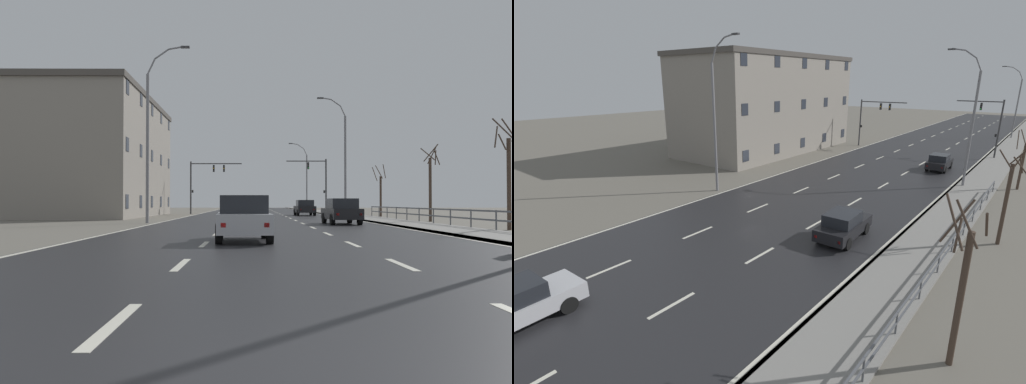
% 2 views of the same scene
% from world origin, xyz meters
% --- Properties ---
extents(ground_plane, '(160.00, 160.00, 0.12)m').
position_xyz_m(ground_plane, '(0.00, 48.00, -0.06)').
color(ground_plane, '#666056').
extents(road_asphalt_strip, '(14.00, 120.00, 0.03)m').
position_xyz_m(road_asphalt_strip, '(0.00, 60.00, 0.01)').
color(road_asphalt_strip, '#232326').
rests_on(road_asphalt_strip, ground).
extents(sidewalk_right, '(3.00, 120.00, 0.12)m').
position_xyz_m(sidewalk_right, '(8.43, 60.00, 0.06)').
color(sidewalk_right, gray).
rests_on(sidewalk_right, ground).
extents(guardrail, '(0.07, 39.80, 1.00)m').
position_xyz_m(guardrail, '(9.85, 23.15, 0.71)').
color(guardrail, '#515459').
rests_on(guardrail, ground).
extents(street_lamp_midground, '(2.64, 0.24, 10.88)m').
position_xyz_m(street_lamp_midground, '(7.43, 43.59, 5.31)').
color(street_lamp_midground, slate).
rests_on(street_lamp_midground, ground).
extents(street_lamp_distant, '(2.88, 0.24, 10.50)m').
position_xyz_m(street_lamp_distant, '(7.39, 76.97, 5.10)').
color(street_lamp_distant, slate).
rests_on(street_lamp_distant, ground).
extents(street_lamp_left_bank, '(2.81, 0.24, 11.53)m').
position_xyz_m(street_lamp_left_bank, '(-7.42, 30.24, 5.61)').
color(street_lamp_left_bank, slate).
rests_on(street_lamp_left_bank, ground).
extents(traffic_signal_right, '(4.76, 0.36, 6.46)m').
position_xyz_m(traffic_signal_right, '(7.10, 58.12, 4.19)').
color(traffic_signal_right, '#38383A').
rests_on(traffic_signal_right, ground).
extents(traffic_signal_left, '(5.98, 0.36, 6.06)m').
position_xyz_m(traffic_signal_left, '(-6.39, 56.89, 4.22)').
color(traffic_signal_left, '#38383A').
rests_on(traffic_signal_left, ground).
extents(car_near_left, '(1.94, 4.16, 1.57)m').
position_xyz_m(car_near_left, '(4.42, 48.69, 0.80)').
color(car_near_left, black).
rests_on(car_near_left, ground).
extents(car_far_right, '(2.00, 4.18, 1.57)m').
position_xyz_m(car_far_right, '(4.60, 28.11, 0.80)').
color(car_far_right, black).
rests_on(car_far_right, ground).
extents(car_near_right, '(1.98, 4.17, 1.57)m').
position_xyz_m(car_near_right, '(-1.13, 14.16, 0.80)').
color(car_near_right, '#B7B7BC').
rests_on(car_near_right, ground).
extents(brick_building, '(10.91, 23.03, 11.35)m').
position_xyz_m(brick_building, '(-15.85, 47.01, 5.69)').
color(brick_building, gray).
rests_on(brick_building, ground).
extents(bare_tree_near, '(1.17, 1.70, 5.44)m').
position_xyz_m(bare_tree_near, '(11.59, 21.60, 2.61)').
color(bare_tree_near, '#423328').
rests_on(bare_tree_near, ground).
extents(bare_tree_mid, '(1.42, 1.47, 5.44)m').
position_xyz_m(bare_tree_mid, '(11.56, 32.58, 2.59)').
color(bare_tree_mid, '#423328').
rests_on(bare_tree_mid, ground).
extents(bare_tree_far, '(1.22, 1.21, 4.91)m').
position_xyz_m(bare_tree_far, '(11.22, 45.44, 2.19)').
color(bare_tree_far, '#423328').
rests_on(bare_tree_far, ground).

